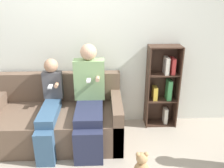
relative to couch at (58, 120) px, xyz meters
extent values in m
plane|color=#9E9384|center=(0.29, -0.55, -0.28)|extent=(14.00, 14.00, 0.00)
cube|color=silver|center=(0.29, 0.49, 0.99)|extent=(10.00, 0.06, 2.55)
cube|color=brown|center=(0.00, -0.11, -0.06)|extent=(1.76, 0.76, 0.44)
cube|color=brown|center=(0.00, 0.34, 0.15)|extent=(1.76, 0.15, 0.86)
cube|color=brown|center=(0.81, -0.11, 0.02)|extent=(0.13, 0.76, 0.61)
cube|color=#232842|center=(0.45, -0.55, -0.06)|extent=(0.35, 0.12, 0.44)
cube|color=#232842|center=(0.45, -0.21, 0.21)|extent=(0.35, 0.55, 0.11)
cube|color=#84AD70|center=(0.45, 0.15, 0.54)|extent=(0.41, 0.19, 0.55)
sphere|color=tan|center=(0.45, 0.15, 0.92)|extent=(0.22, 0.22, 0.22)
cylinder|color=tan|center=(0.56, 0.01, 0.60)|extent=(0.05, 0.10, 0.05)
cube|color=white|center=(0.45, -0.04, 0.60)|extent=(0.05, 0.12, 0.02)
cube|color=#335170|center=(-0.06, -0.55, -0.06)|extent=(0.22, 0.12, 0.44)
cube|color=#335170|center=(-0.06, -0.18, 0.21)|extent=(0.22, 0.62, 0.11)
cube|color=#4C4C51|center=(-0.06, 0.19, 0.45)|extent=(0.26, 0.12, 0.38)
sphere|color=tan|center=(-0.06, 0.19, 0.73)|extent=(0.19, 0.19, 0.19)
cylinder|color=tan|center=(0.01, 0.08, 0.49)|extent=(0.05, 0.10, 0.05)
cube|color=white|center=(-0.06, 0.03, 0.49)|extent=(0.05, 0.12, 0.02)
cube|color=#3D281E|center=(1.29, 0.32, 0.34)|extent=(0.02, 0.26, 1.24)
cube|color=#3D281E|center=(1.73, 0.32, 0.34)|extent=(0.02, 0.26, 1.24)
cube|color=#3D281E|center=(1.51, 0.44, 0.34)|extent=(0.46, 0.02, 1.24)
cube|color=#3D281E|center=(1.51, 0.32, -0.27)|extent=(0.43, 0.22, 0.02)
cube|color=#3D281E|center=(1.51, 0.32, 0.13)|extent=(0.43, 0.22, 0.02)
cube|color=#3D281E|center=(1.51, 0.32, 0.54)|extent=(0.43, 0.22, 0.02)
cube|color=#3D281E|center=(1.51, 0.32, 0.95)|extent=(0.43, 0.22, 0.02)
cube|color=beige|center=(1.59, 0.32, -0.14)|extent=(0.05, 0.13, 0.25)
cube|color=gold|center=(1.41, 0.32, 0.24)|extent=(0.06, 0.14, 0.20)
cube|color=beige|center=(1.54, 0.32, 0.67)|extent=(0.05, 0.19, 0.25)
cube|color=#429956|center=(1.60, 0.32, 0.28)|extent=(0.04, 0.14, 0.27)
cube|color=#429956|center=(1.61, 0.32, 0.30)|extent=(0.06, 0.16, 0.31)
cube|color=#C63838|center=(1.63, 0.32, 0.67)|extent=(0.05, 0.17, 0.23)
sphere|color=tan|center=(1.04, -0.82, -0.02)|extent=(0.13, 0.13, 0.13)
sphere|color=tan|center=(1.00, -0.82, 0.03)|extent=(0.05, 0.05, 0.05)
sphere|color=tan|center=(1.09, -0.82, 0.03)|extent=(0.05, 0.05, 0.05)
camera|label=1|loc=(0.64, -2.88, 1.68)|focal=38.00mm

